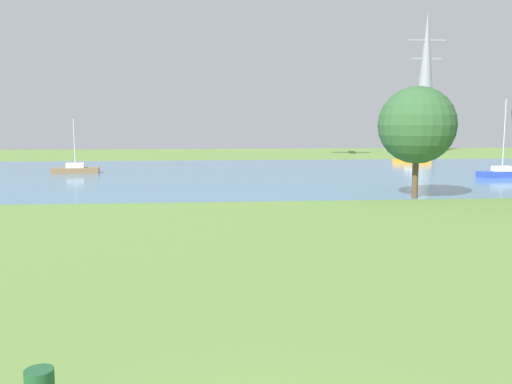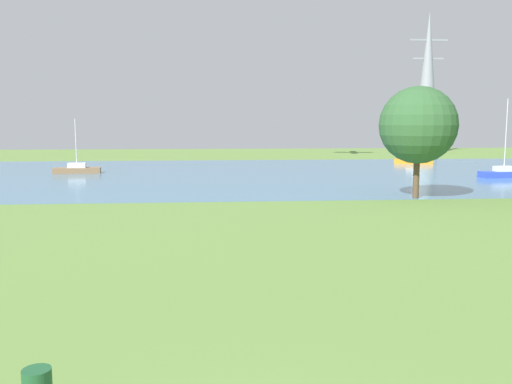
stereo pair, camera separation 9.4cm
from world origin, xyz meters
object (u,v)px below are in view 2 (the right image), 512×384
at_px(sailboat_brown, 77,169).
at_px(sailboat_orange, 413,160).
at_px(tree_east_far, 418,125).
at_px(electricity_pylon, 427,83).
at_px(sailboat_blue, 504,173).

relative_size(sailboat_brown, sailboat_orange, 0.81).
relative_size(sailboat_brown, tree_east_far, 0.72).
height_order(sailboat_brown, sailboat_orange, sailboat_orange).
bearing_deg(sailboat_brown, electricity_pylon, 31.77).
bearing_deg(sailboat_brown, tree_east_far, -36.34).
distance_m(sailboat_blue, tree_east_far, 19.97).
bearing_deg(sailboat_blue, sailboat_brown, 169.70).
distance_m(sailboat_brown, tree_east_far, 36.07).
bearing_deg(sailboat_orange, sailboat_brown, -166.53).
xyz_separation_m(sailboat_brown, sailboat_orange, (40.23, 9.64, 0.01)).
xyz_separation_m(sailboat_orange, tree_east_far, (-11.43, -30.82, 4.77)).
xyz_separation_m(sailboat_blue, electricity_pylon, (7.46, 38.92, 11.26)).
bearing_deg(sailboat_brown, sailboat_blue, -10.30).
relative_size(sailboat_blue, tree_east_far, 0.96).
relative_size(sailboat_brown, electricity_pylon, 0.24).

